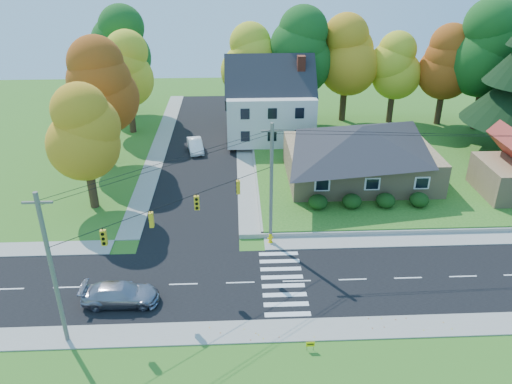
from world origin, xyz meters
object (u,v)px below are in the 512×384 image
ranch_house (360,152)px  silver_sedan (120,294)px  fire_hydrant (270,239)px  white_car (195,145)px

ranch_house → silver_sedan: size_ratio=2.89×
silver_sedan → fire_hydrant: (10.41, 6.95, -0.34)m
ranch_house → fire_hydrant: size_ratio=16.91×
silver_sedan → white_car: silver_sedan is taller
ranch_house → white_car: 19.15m
silver_sedan → fire_hydrant: silver_sedan is taller
white_car → silver_sedan: bearing=-107.2°
silver_sedan → fire_hydrant: bearing=-55.3°
silver_sedan → ranch_house: bearing=-47.2°
ranch_house → fire_hydrant: bearing=-131.1°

